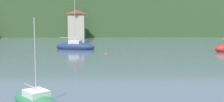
{
  "coord_description": "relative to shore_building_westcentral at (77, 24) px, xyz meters",
  "views": [
    {
      "loc": [
        -0.58,
        25.75,
        5.08
      ],
      "look_at": [
        0.0,
        54.85,
        2.21
      ],
      "focal_mm": 41.82,
      "sensor_mm": 36.0,
      "label": 1
    }
  ],
  "objects": [
    {
      "name": "shore_building_westcentral",
      "position": [
        0.0,
        0.0,
        0.0
      ],
      "size": [
        6.55,
        4.99,
        11.12
      ],
      "color": "#BCB29E",
      "rests_on": "ground_plane"
    },
    {
      "name": "sailboat_far_7",
      "position": [
        5.21,
        -48.27,
        -4.83
      ],
      "size": [
        8.89,
        4.7,
        13.47
      ],
      "rotation": [
        0.0,
        0.0,
        6.05
      ],
      "color": "navy",
      "rests_on": "ground_plane"
    },
    {
      "name": "wooded_hillside",
      "position": [
        0.85,
        35.5,
        2.16
      ],
      "size": [
        352.0,
        52.59,
        36.29
      ],
      "color": "#38562D",
      "rests_on": "ground_plane"
    },
    {
      "name": "mooring_buoy_near",
      "position": [
        11.67,
        -57.11,
        -5.4
      ],
      "size": [
        0.47,
        0.47,
        0.47
      ],
      "primitive_type": "sphere",
      "color": "red",
      "rests_on": "ground_plane"
    },
    {
      "name": "sailboat_near_5",
      "position": [
        7.51,
        -87.44,
        -5.08
      ],
      "size": [
        4.78,
        5.19,
        5.88
      ],
      "rotation": [
        0.0,
        0.0,
        5.42
      ],
      "color": "#2D754C",
      "rests_on": "ground_plane"
    }
  ]
}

